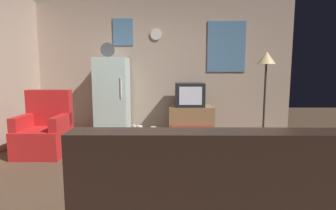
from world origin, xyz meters
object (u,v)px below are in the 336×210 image
tv_stand (191,121)px  armchair (45,132)px  crt_tv (190,95)px  standing_lamp (266,65)px  fridge (113,97)px  book_stack (228,135)px  mug_ceramic_tan (153,130)px  wine_glass (134,131)px  mug_ceramic_white (140,129)px  coffee_table (147,153)px  remote_control (141,138)px

tv_stand → armchair: 2.55m
crt_tv → standing_lamp: (1.31, -0.33, 0.55)m
fridge → armchair: bearing=-125.3°
tv_stand → armchair: (-2.30, -1.10, 0.05)m
book_stack → armchair: bearing=-161.7°
armchair → mug_ceramic_tan: bearing=-16.4°
wine_glass → armchair: bearing=155.0°
fridge → crt_tv: 1.48m
mug_ceramic_white → standing_lamp: bearing=30.0°
wine_glass → mug_ceramic_tan: bearing=37.9°
fridge → armchair: size_ratio=1.84×
wine_glass → armchair: (-1.45, 0.68, -0.17)m
wine_glass → book_stack: size_ratio=0.68×
coffee_table → armchair: armchair is taller
remote_control → armchair: size_ratio=0.16×
crt_tv → mug_ceramic_tan: crt_tv is taller
crt_tv → standing_lamp: 1.46m
remote_control → armchair: 1.73m
crt_tv → armchair: crt_tv is taller
remote_control → mug_ceramic_white: bearing=107.6°
tv_stand → standing_lamp: bearing=-14.7°
fridge → standing_lamp: bearing=-7.5°
wine_glass → remote_control: size_ratio=1.00×
coffee_table → mug_ceramic_white: mug_ceramic_white is taller
standing_lamp → remote_control: (-2.03, -1.54, -0.91)m
wine_glass → armchair: armchair is taller
standing_lamp → book_stack: 1.44m
standing_lamp → coffee_table: bearing=-144.6°
coffee_table → crt_tv: bearing=69.0°
standing_lamp → mug_ceramic_white: standing_lamp is taller
tv_stand → standing_lamp: size_ratio=0.53×
standing_lamp → coffee_table: size_ratio=2.21×
tv_stand → book_stack: size_ratio=3.83×
remote_control → book_stack: (1.46, 1.77, -0.39)m
tv_stand → crt_tv: crt_tv is taller
wine_glass → tv_stand: bearing=64.3°
mug_ceramic_white → mug_ceramic_tan: 0.20m
fridge → coffee_table: fridge is taller
fridge → crt_tv: bearing=-1.2°
fridge → armchair: 1.44m
armchair → book_stack: 3.18m
remote_control → book_stack: bearing=59.2°
wine_glass → book_stack: (1.55, 1.67, -0.46)m
mug_ceramic_white → mug_ceramic_tan: same height
mug_ceramic_white → tv_stand: bearing=62.3°
standing_lamp → fridge: bearing=172.5°
standing_lamp → mug_ceramic_tan: size_ratio=17.67×
mug_ceramic_tan → book_stack: size_ratio=0.41×
crt_tv → fridge: bearing=178.8°
fridge → coffee_table: (0.81, -1.76, -0.54)m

